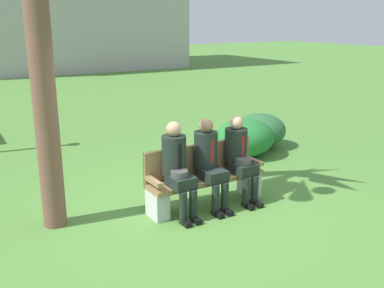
# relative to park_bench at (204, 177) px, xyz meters

# --- Properties ---
(ground_plane) EXTENTS (80.00, 80.00, 0.00)m
(ground_plane) POSITION_rel_park_bench_xyz_m (-0.32, -0.14, -0.42)
(ground_plane) COLOR #508537
(park_bench) EXTENTS (1.82, 0.44, 0.90)m
(park_bench) POSITION_rel_park_bench_xyz_m (0.00, 0.00, 0.00)
(park_bench) COLOR #99754C
(park_bench) RESTS_ON ground
(seated_man_left) EXTENTS (0.34, 0.72, 1.33)m
(seated_man_left) POSITION_rel_park_bench_xyz_m (-0.53, -0.13, 0.32)
(seated_man_left) COLOR #1E2823
(seated_man_left) RESTS_ON ground
(seated_man_middle) EXTENTS (0.34, 0.72, 1.32)m
(seated_man_middle) POSITION_rel_park_bench_xyz_m (0.00, -0.12, 0.32)
(seated_man_middle) COLOR #1E2823
(seated_man_middle) RESTS_ON ground
(seated_man_right) EXTENTS (0.34, 0.72, 1.30)m
(seated_man_right) POSITION_rel_park_bench_xyz_m (0.54, -0.13, 0.30)
(seated_man_right) COLOR #1E2823
(seated_man_right) RESTS_ON ground
(shrub_near_bench) EXTENTS (1.22, 1.12, 0.76)m
(shrub_near_bench) POSITION_rel_park_bench_xyz_m (2.02, 1.62, -0.04)
(shrub_near_bench) COLOR #237430
(shrub_near_bench) RESTS_ON ground
(shrub_mid_lawn) EXTENTS (1.17, 1.07, 0.73)m
(shrub_mid_lawn) POSITION_rel_park_bench_xyz_m (2.71, 1.98, -0.05)
(shrub_mid_lawn) COLOR #2C6636
(shrub_mid_lawn) RESTS_ON ground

